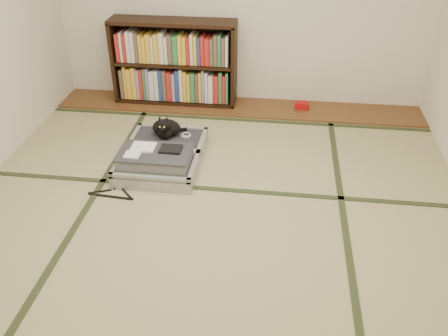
# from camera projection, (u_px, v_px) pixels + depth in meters

# --- Properties ---
(floor) EXTENTS (4.50, 4.50, 0.00)m
(floor) POSITION_uv_depth(u_px,v_px,m) (212.00, 220.00, 3.61)
(floor) COLOR tan
(floor) RESTS_ON ground
(wood_strip) EXTENTS (4.00, 0.50, 0.02)m
(wood_strip) POSITION_uv_depth(u_px,v_px,m) (238.00, 107.00, 5.28)
(wood_strip) COLOR brown
(wood_strip) RESTS_ON ground
(red_item) EXTENTS (0.16, 0.10, 0.07)m
(red_item) POSITION_uv_depth(u_px,v_px,m) (302.00, 106.00, 5.20)
(red_item) COLOR #A90D0E
(red_item) RESTS_ON wood_strip
(room_shell) EXTENTS (4.50, 4.50, 4.50)m
(room_shell) POSITION_uv_depth(u_px,v_px,m) (208.00, 27.00, 2.82)
(room_shell) COLOR white
(room_shell) RESTS_ON ground
(tatami_borders) EXTENTS (4.00, 4.50, 0.01)m
(tatami_borders) POSITION_uv_depth(u_px,v_px,m) (220.00, 183.00, 4.02)
(tatami_borders) COLOR #2D381E
(tatami_borders) RESTS_ON ground
(bookcase) EXTENTS (1.35, 0.31, 0.92)m
(bookcase) POSITION_uv_depth(u_px,v_px,m) (174.00, 64.00, 5.17)
(bookcase) COLOR black
(bookcase) RESTS_ON wood_strip
(suitcase) EXTENTS (0.69, 0.92, 0.27)m
(suitcase) POSITION_uv_depth(u_px,v_px,m) (161.00, 156.00, 4.21)
(suitcase) COLOR #A5A5AA
(suitcase) RESTS_ON floor
(cat) EXTENTS (0.31, 0.31, 0.25)m
(cat) POSITION_uv_depth(u_px,v_px,m) (166.00, 128.00, 4.39)
(cat) COLOR black
(cat) RESTS_ON suitcase
(cable_coil) EXTENTS (0.10, 0.10, 0.02)m
(cable_coil) POSITION_uv_depth(u_px,v_px,m) (186.00, 135.00, 4.45)
(cable_coil) COLOR white
(cable_coil) RESTS_ON suitcase
(hanger) EXTENTS (0.39, 0.19, 0.01)m
(hanger) POSITION_uv_depth(u_px,v_px,m) (112.00, 194.00, 3.87)
(hanger) COLOR black
(hanger) RESTS_ON floor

